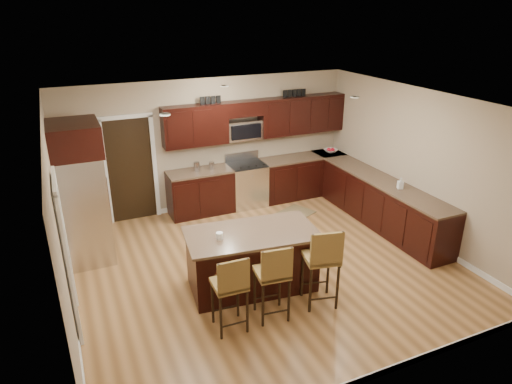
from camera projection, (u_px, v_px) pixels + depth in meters
name	position (u px, v px, depth m)	size (l,w,h in m)	color
floor	(266.00, 266.00, 7.57)	(6.00, 6.00, 0.00)	#9F6F3F
ceiling	(268.00, 104.00, 6.54)	(6.00, 6.00, 0.00)	silver
wall_back	(210.00, 144.00, 9.38)	(6.00, 6.00, 0.00)	tan
wall_left	(59.00, 226.00, 5.93)	(5.50, 5.50, 0.00)	tan
wall_right	(418.00, 165.00, 8.18)	(5.50, 5.50, 0.00)	tan
base_cabinets	(321.00, 192.00, 9.33)	(4.02, 3.96, 0.92)	black
upper_cabinets	(260.00, 118.00, 9.45)	(4.00, 0.33, 0.80)	black
range	(247.00, 184.00, 9.72)	(0.76, 0.64, 1.11)	silver
microwave	(243.00, 130.00, 9.41)	(0.76, 0.31, 0.40)	silver
doorway	(131.00, 170.00, 8.87)	(0.85, 0.03, 2.06)	black
pantry_door	(66.00, 258.00, 5.81)	(0.03, 0.80, 2.04)	white
letter_decor	(253.00, 96.00, 9.22)	(2.20, 0.03, 0.15)	black
island	(252.00, 261.00, 6.88)	(2.04, 1.24, 0.92)	black
stool_left	(231.00, 285.00, 5.81)	(0.43, 0.43, 1.12)	olive
stool_mid	(274.00, 274.00, 6.03)	(0.48, 0.48, 1.15)	olive
stool_right	(323.00, 259.00, 6.29)	(0.55, 0.55, 1.23)	olive
refrigerator	(82.00, 192.00, 7.39)	(0.79, 0.98, 2.35)	silver
floor_mat	(293.00, 214.00, 9.40)	(0.89, 0.59, 0.01)	olive
fruit_bowl	(331.00, 151.00, 10.31)	(0.29, 0.29, 0.07)	silver
soap_bottle	(400.00, 183.00, 8.25)	(0.09, 0.10, 0.21)	#B2B2B2
canister_tall	(197.00, 167.00, 9.10)	(0.12, 0.12, 0.19)	silver
canister_short	(212.00, 166.00, 9.23)	(0.11, 0.11, 0.15)	silver
island_jar	(219.00, 236.00, 6.49)	(0.10, 0.10, 0.10)	white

